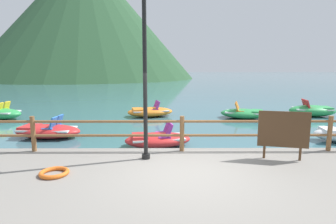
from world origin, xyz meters
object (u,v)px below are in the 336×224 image
at_px(pedal_boat_7, 312,110).
at_px(lamp_post, 145,58).
at_px(pedal_boat_2, 47,131).
at_px(pedal_boat_4, 150,112).
at_px(pedal_boat_0, 158,139).
at_px(pedal_boat_1, 244,113).
at_px(sign_board, 283,130).
at_px(life_ring, 54,173).

bearing_deg(pedal_boat_7, lamp_post, -135.80).
height_order(pedal_boat_2, pedal_boat_4, pedal_boat_2).
height_order(pedal_boat_0, pedal_boat_1, pedal_boat_1).
bearing_deg(sign_board, pedal_boat_0, 141.31).
bearing_deg(life_ring, pedal_boat_1, 53.35).
bearing_deg(pedal_boat_0, pedal_boat_1, 49.87).
bearing_deg(life_ring, pedal_boat_2, 114.46).
distance_m(pedal_boat_1, pedal_boat_2, 9.39).
height_order(life_ring, pedal_boat_0, pedal_boat_0).
distance_m(sign_board, pedal_boat_1, 7.79).
bearing_deg(pedal_boat_2, pedal_boat_4, 51.61).
relative_size(life_ring, pedal_boat_4, 0.23).
height_order(pedal_boat_1, pedal_boat_4, pedal_boat_4).
relative_size(pedal_boat_1, pedal_boat_4, 1.00).
relative_size(sign_board, pedal_boat_1, 0.45).
bearing_deg(life_ring, sign_board, 10.50).
bearing_deg(pedal_boat_4, pedal_boat_0, -84.20).
height_order(sign_board, pedal_boat_1, sign_board).
bearing_deg(pedal_boat_7, pedal_boat_0, -144.95).
height_order(pedal_boat_4, pedal_boat_7, pedal_boat_7).
bearing_deg(pedal_boat_7, sign_board, -121.62).
relative_size(lamp_post, pedal_boat_2, 1.57).
bearing_deg(pedal_boat_7, pedal_boat_2, -159.82).
distance_m(sign_board, life_ring, 5.31).
distance_m(pedal_boat_0, pedal_boat_1, 6.73).
relative_size(life_ring, pedal_boat_2, 0.24).
height_order(lamp_post, sign_board, lamp_post).
xyz_separation_m(pedal_boat_0, pedal_boat_2, (-4.18, 1.20, 0.02)).
distance_m(pedal_boat_2, pedal_boat_7, 13.19).
height_order(pedal_boat_0, pedal_boat_2, pedal_boat_2).
height_order(pedal_boat_2, pedal_boat_7, pedal_boat_7).
bearing_deg(sign_board, pedal_boat_4, 114.20).
height_order(life_ring, pedal_boat_7, pedal_boat_7).
bearing_deg(pedal_boat_1, pedal_boat_7, 8.90).
relative_size(pedal_boat_0, pedal_boat_2, 0.92).
bearing_deg(pedal_boat_1, lamp_post, -121.00).
xyz_separation_m(life_ring, pedal_boat_7, (10.26, 9.21, -0.13)).
bearing_deg(pedal_boat_1, life_ring, -126.65).
height_order(lamp_post, pedal_boat_4, lamp_post).
distance_m(pedal_boat_4, pedal_boat_7, 8.78).
xyz_separation_m(sign_board, life_ring, (-5.18, -0.96, -0.68)).
bearing_deg(pedal_boat_2, pedal_boat_1, 24.85).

